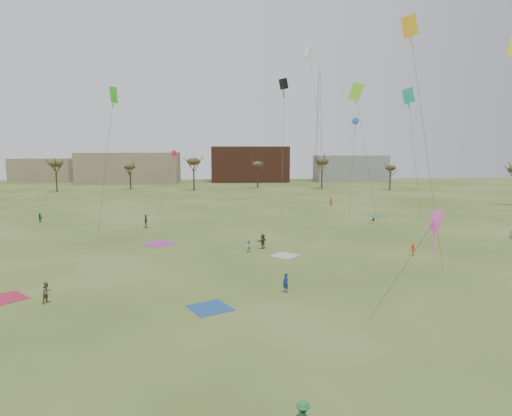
{
  "coord_description": "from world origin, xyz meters",
  "views": [
    {
      "loc": [
        -3.13,
        -34.76,
        12.0
      ],
      "look_at": [
        0.0,
        12.0,
        5.5
      ],
      "focal_mm": 31.22,
      "sensor_mm": 36.0,
      "label": 1
    }
  ],
  "objects": [
    {
      "name": "spectator_fore_b",
      "position": [
        -17.04,
        -0.65,
        0.84
      ],
      "size": [
        0.9,
        0.99,
        1.67
      ],
      "primitive_type": "imported",
      "rotation": [
        0.0,
        0.0,
        1.18
      ],
      "color": "#7D5F4F",
      "rests_on": "ground"
    },
    {
      "name": "ground",
      "position": [
        0.0,
        0.0,
        0.0
      ],
      "size": [
        260.0,
        260.0,
        0.0
      ],
      "primitive_type": "plane",
      "color": "#3E4F18",
      "rests_on": "ground"
    },
    {
      "name": "flyer_far_a",
      "position": [
        -32.84,
        37.41,
        0.73
      ],
      "size": [
        1.31,
        1.22,
        1.47
      ],
      "primitive_type": "imported",
      "rotation": [
        0.0,
        0.0,
        2.42
      ],
      "color": "#267241",
      "rests_on": "ground"
    },
    {
      "name": "building_tan",
      "position": [
        -35.0,
        115.0,
        5.0
      ],
      "size": [
        32.0,
        14.0,
        10.0
      ],
      "primitive_type": "cube",
      "color": "#937F60",
      "rests_on": "ground"
    },
    {
      "name": "flyer_far_b",
      "position": [
        18.46,
        55.33,
        0.71
      ],
      "size": [
        0.77,
        0.82,
        1.42
      ],
      "primitive_type": "imported",
      "rotation": [
        0.0,
        0.0,
        0.93
      ],
      "color": "#CB2257",
      "rests_on": "ground"
    },
    {
      "name": "spectator_mid_d",
      "position": [
        -15.12,
        31.38,
        0.99
      ],
      "size": [
        0.89,
        1.26,
        1.98
      ],
      "primitive_type": "imported",
      "rotation": [
        0.0,
        0.0,
        1.96
      ],
      "color": "#933D79",
      "rests_on": "ground"
    },
    {
      "name": "flyer_near_right",
      "position": [
        1.72,
        0.64,
        0.8
      ],
      "size": [
        0.67,
        0.7,
        1.61
      ],
      "primitive_type": "imported",
      "rotation": [
        0.0,
        0.0,
        5.41
      ],
      "color": "navy",
      "rests_on": "ground"
    },
    {
      "name": "tree_line",
      "position": [
        -2.85,
        79.12,
        7.09
      ],
      "size": [
        117.44,
        49.32,
        8.91
      ],
      "color": "#3A2B1E",
      "rests_on": "ground"
    },
    {
      "name": "kites_aloft",
      "position": [
        6.84,
        27.39,
        20.41
      ],
      "size": [
        58.14,
        54.11,
        27.87
      ],
      "color": "red",
      "rests_on": "ground"
    },
    {
      "name": "blanket_plum",
      "position": [
        -11.59,
        20.0,
        0.0
      ],
      "size": [
        4.62,
        4.62,
        0.03
      ],
      "primitive_type": "cube",
      "rotation": [
        0.0,
        0.0,
        0.83
      ],
      "color": "#A93497",
      "rests_on": "ground"
    },
    {
      "name": "spectator_fore_c",
      "position": [
        1.1,
        16.6,
        0.88
      ],
      "size": [
        1.45,
        1.57,
        1.75
      ],
      "primitive_type": "imported",
      "rotation": [
        0.0,
        0.0,
        4.01
      ],
      "color": "brown",
      "rests_on": "ground"
    },
    {
      "name": "flyer_mid_c",
      "position": [
        33.45,
        19.16,
        0.71
      ],
      "size": [
        0.55,
        0.39,
        1.43
      ],
      "primitive_type": "imported",
      "rotation": [
        0.0,
        0.0,
        3.04
      ],
      "color": "#6F93B9",
      "rests_on": "ground"
    },
    {
      "name": "blanket_olive",
      "position": [
        23.04,
        39.66,
        0.0
      ],
      "size": [
        3.29,
        3.29,
        0.03
      ],
      "primitive_type": "cube",
      "rotation": [
        0.0,
        0.0,
        1.83
      ],
      "color": "#30864F",
      "rests_on": "ground"
    },
    {
      "name": "camp_chair_right",
      "position": [
        19.73,
        32.8,
        0.26
      ],
      "size": [
        0.65,
        0.61,
        0.87
      ],
      "rotation": [
        0.0,
        0.0,
        4.95
      ],
      "color": "#151E39",
      "rests_on": "ground"
    },
    {
      "name": "blanket_blue",
      "position": [
        -4.43,
        -2.66,
        0.0
      ],
      "size": [
        3.79,
        3.79,
        0.03
      ],
      "primitive_type": "cube",
      "rotation": [
        0.0,
        0.0,
        2.06
      ],
      "color": "#224D93",
      "rests_on": "ground"
    },
    {
      "name": "blanket_red",
      "position": [
        -20.88,
        0.43,
        0.0
      ],
      "size": [
        4.24,
        4.24,
        0.03
      ],
      "primitive_type": "cube",
      "rotation": [
        0.0,
        0.0,
        0.79
      ],
      "color": "#AB223C",
      "rests_on": "ground"
    },
    {
      "name": "blanket_cream",
      "position": [
        3.3,
        12.99,
        0.0
      ],
      "size": [
        3.62,
        3.62,
        0.03
      ],
      "primitive_type": "cube",
      "rotation": [
        0.0,
        0.0,
        0.87
      ],
      "color": "beige",
      "rests_on": "ground"
    },
    {
      "name": "spectator_mid_e",
      "position": [
        -0.62,
        14.96,
        0.75
      ],
      "size": [
        0.92,
        0.91,
        1.49
      ],
      "primitive_type": "imported",
      "rotation": [
        0.0,
        0.0,
        5.54
      ],
      "color": "silver",
      "rests_on": "ground"
    },
    {
      "name": "radio_tower",
      "position": [
        30.0,
        125.0,
        19.21
      ],
      "size": [
        1.51,
        1.72,
        41.0
      ],
      "color": "#9EA3A8",
      "rests_on": "ground"
    },
    {
      "name": "building_tan_west",
      "position": [
        -65.0,
        122.0,
        4.0
      ],
      "size": [
        20.0,
        12.0,
        8.0
      ],
      "primitive_type": "cube",
      "color": "#937F60",
      "rests_on": "ground"
    },
    {
      "name": "building_grey",
      "position": [
        40.0,
        118.0,
        4.5
      ],
      "size": [
        24.0,
        12.0,
        9.0
      ],
      "primitive_type": "cube",
      "color": "gray",
      "rests_on": "ground"
    },
    {
      "name": "flyer_mid_b",
      "position": [
        17.47,
        12.2,
        0.7
      ],
      "size": [
        0.95,
        1.05,
        1.41
      ],
      "primitive_type": "imported",
      "rotation": [
        0.0,
        0.0,
        5.32
      ],
      "color": "#DF5729",
      "rests_on": "ground"
    },
    {
      "name": "building_brick",
      "position": [
        5.0,
        120.0,
        6.0
      ],
      "size": [
        26.0,
        16.0,
        12.0
      ],
      "primitive_type": "cube",
      "color": "brown",
      "rests_on": "ground"
    }
  ]
}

